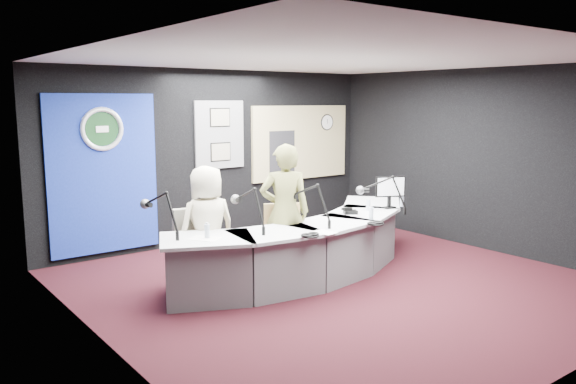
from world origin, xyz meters
TOP-DOWN VIEW (x-y plane):
  - ground at (0.00, 0.00)m, footprint 6.00×6.00m
  - ceiling at (0.00, 0.00)m, footprint 6.00×6.00m
  - wall_back at (0.00, 3.00)m, footprint 6.00×0.02m
  - wall_left at (-3.00, 0.00)m, footprint 0.02×6.00m
  - wall_right at (3.00, 0.00)m, footprint 0.02×6.00m
  - broadcast_desk at (-0.05, 0.55)m, footprint 4.50×1.90m
  - backdrop_panel at (-1.90, 2.97)m, footprint 1.60×0.05m
  - agency_seal at (-1.90, 2.93)m, footprint 0.63×0.07m
  - seal_center at (-1.90, 2.94)m, footprint 0.48×0.01m
  - pinboard at (0.05, 2.97)m, footprint 0.90×0.04m
  - framed_photo_upper at (0.05, 2.94)m, footprint 0.34×0.02m
  - framed_photo_lower at (0.05, 2.94)m, footprint 0.34×0.02m
  - booth_window_frame at (1.75, 2.97)m, footprint 2.12×0.06m
  - booth_glow at (1.75, 2.96)m, footprint 2.00×0.02m
  - equipment_rack at (1.30, 2.94)m, footprint 0.55×0.02m
  - wall_clock at (2.35, 2.94)m, footprint 0.28×0.01m
  - armchair_left at (-1.36, 0.92)m, footprint 0.67×0.67m
  - armchair_right at (-0.41, 0.60)m, footprint 0.67×0.67m
  - draped_jacket at (-1.43, 1.17)m, footprint 0.51×0.19m
  - person_man at (-1.36, 0.92)m, footprint 0.78×0.55m
  - person_woman at (-0.41, 0.60)m, footprint 0.77×0.70m
  - computer_monitor at (1.39, 0.46)m, footprint 0.44×0.24m
  - desk_phone at (0.66, 0.50)m, footprint 0.23×0.22m
  - headphones_near at (0.44, -0.20)m, footprint 0.24×0.24m
  - headphones_far at (-0.64, -0.20)m, footprint 0.23×0.23m
  - paper_stack at (-1.67, 0.44)m, footprint 0.38×0.41m
  - notepad at (-0.38, -0.15)m, footprint 0.23×0.30m
  - boom_mic_a at (-2.00, 0.86)m, footprint 0.23×0.73m
  - boom_mic_b at (-1.03, 0.48)m, footprint 0.16×0.74m
  - boom_mic_c at (-0.27, 0.27)m, footprint 0.27×0.72m
  - boom_mic_d at (0.97, 0.19)m, footprint 0.62×0.49m
  - water_bottles at (0.01, 0.27)m, footprint 3.33×0.52m

SIDE VIEW (x-z plane):
  - ground at x=0.00m, z-range 0.00..0.00m
  - broadcast_desk at x=-0.05m, z-range 0.00..0.75m
  - armchair_right at x=-0.41m, z-range 0.00..0.89m
  - armchair_left at x=-1.36m, z-range 0.00..1.02m
  - draped_jacket at x=-1.43m, z-range 0.27..0.97m
  - paper_stack at x=-1.67m, z-range 0.75..0.75m
  - notepad at x=-0.38m, z-range 0.75..0.75m
  - person_man at x=-1.36m, z-range 0.00..1.52m
  - headphones_near at x=0.44m, z-range 0.75..0.79m
  - headphones_far at x=-0.64m, z-range 0.75..0.79m
  - desk_phone at x=0.66m, z-range 0.75..0.80m
  - water_bottles at x=0.01m, z-range 0.75..0.93m
  - person_woman at x=-0.41m, z-range 0.00..1.76m
  - boom_mic_a at x=-2.00m, z-range 0.75..1.35m
  - boom_mic_b at x=-1.03m, z-range 0.75..1.35m
  - boom_mic_c at x=-0.27m, z-range 0.75..1.35m
  - boom_mic_d at x=0.97m, z-range 0.75..1.35m
  - computer_monitor at x=1.39m, z-range 0.91..1.23m
  - backdrop_panel at x=-1.90m, z-range 0.10..2.40m
  - wall_back at x=0.00m, z-range 0.00..2.80m
  - wall_left at x=-3.00m, z-range 0.00..2.80m
  - wall_right at x=3.00m, z-range 0.00..2.80m
  - equipment_rack at x=1.30m, z-range 1.03..1.78m
  - framed_photo_lower at x=0.05m, z-range 1.33..1.60m
  - booth_window_frame at x=1.75m, z-range 0.89..2.21m
  - booth_glow at x=1.75m, z-range 0.95..2.15m
  - pinboard at x=0.05m, z-range 1.20..2.30m
  - agency_seal at x=-1.90m, z-range 1.58..2.21m
  - seal_center at x=-1.90m, z-range 1.66..2.14m
  - wall_clock at x=2.35m, z-range 1.76..2.04m
  - framed_photo_upper at x=0.05m, z-range 1.89..2.17m
  - ceiling at x=0.00m, z-range 2.79..2.81m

